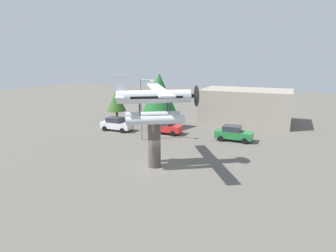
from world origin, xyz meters
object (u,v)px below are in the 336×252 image
object	(u,v)px
car_mid_red	(165,127)
tree_west	(116,101)
tree_east	(159,93)
display_pedestal	(154,144)
car_near_white	(116,124)
car_far_green	(233,133)
floatplane_monument	(155,102)
storefront_building	(246,106)
streetlight_primary	(143,105)

from	to	relation	value
car_mid_red	tree_west	xyz separation A→B (m)	(-9.58, 3.78, 2.31)
tree_west	tree_east	size ratio (longest dim) A/B	0.65
display_pedestal	car_near_white	size ratio (longest dim) A/B	0.96
car_far_green	tree_east	world-z (taller)	tree_east
car_near_white	car_mid_red	xyz separation A→B (m)	(6.50, 1.08, 0.00)
car_near_white	car_far_green	size ratio (longest dim) A/B	1.00
display_pedestal	floatplane_monument	world-z (taller)	floatplane_monument
car_near_white	storefront_building	bearing A→B (deg)	39.30
streetlight_primary	storefront_building	bearing A→B (deg)	57.79
car_mid_red	storefront_building	xyz separation A→B (m)	(8.27, 11.02, 1.56)
floatplane_monument	tree_east	distance (m)	14.52
car_near_white	car_far_green	bearing A→B (deg)	4.38
car_near_white	tree_west	distance (m)	6.19
streetlight_primary	tree_west	distance (m)	11.44
storefront_building	tree_west	distance (m)	19.28
streetlight_primary	tree_east	xyz separation A→B (m)	(-0.76, 6.18, 0.72)
tree_west	display_pedestal	bearing A→B (deg)	-47.65
display_pedestal	storefront_building	xyz separation A→B (m)	(4.40, 22.00, 0.43)
floatplane_monument	tree_east	bearing A→B (deg)	81.73
streetlight_primary	storefront_building	world-z (taller)	streetlight_primary
display_pedestal	tree_west	distance (m)	20.01
car_near_white	tree_east	xyz separation A→B (m)	(4.66, 3.44, 3.98)
tree_west	floatplane_monument	bearing A→B (deg)	-47.29
display_pedestal	tree_east	size ratio (longest dim) A/B	0.54
display_pedestal	storefront_building	distance (m)	22.44
display_pedestal	streetlight_primary	distance (m)	8.97
tree_west	car_mid_red	bearing A→B (deg)	-21.51
car_mid_red	car_far_green	distance (m)	8.62
car_mid_red	car_far_green	world-z (taller)	same
car_far_green	streetlight_primary	size ratio (longest dim) A/B	0.60
floatplane_monument	car_near_white	xyz separation A→B (m)	(-10.48, 9.84, -4.81)
display_pedestal	tree_east	xyz separation A→B (m)	(-5.71, 13.35, 2.85)
storefront_building	tree_east	distance (m)	13.52
car_mid_red	tree_east	world-z (taller)	tree_east
tree_west	tree_east	world-z (taller)	tree_east
car_near_white	tree_west	xyz separation A→B (m)	(-3.08, 4.85, 2.31)
tree_west	tree_east	distance (m)	8.05
floatplane_monument	tree_west	distance (m)	20.15
car_mid_red	tree_west	bearing A→B (deg)	158.49
car_far_green	storefront_building	xyz separation A→B (m)	(-0.35, 10.94, 1.56)
display_pedestal	car_far_green	world-z (taller)	display_pedestal
floatplane_monument	car_mid_red	world-z (taller)	floatplane_monument
car_mid_red	tree_west	world-z (taller)	tree_west
storefront_building	tree_west	xyz separation A→B (m)	(-17.85, -7.24, 0.75)
streetlight_primary	car_near_white	bearing A→B (deg)	153.19
car_near_white	display_pedestal	bearing A→B (deg)	-43.68
display_pedestal	tree_west	size ratio (longest dim) A/B	0.84
storefront_building	car_far_green	bearing A→B (deg)	-88.16
car_mid_red	streetlight_primary	size ratio (longest dim) A/B	0.60
car_near_white	car_mid_red	bearing A→B (deg)	9.40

